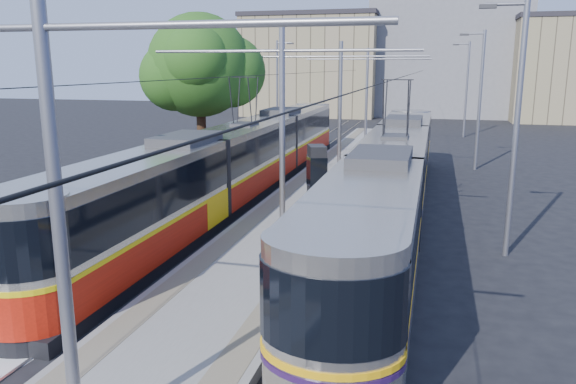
# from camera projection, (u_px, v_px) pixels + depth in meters

# --- Properties ---
(ground) EXTENTS (160.00, 160.00, 0.00)m
(ground) POSITION_uv_depth(u_px,v_px,m) (189.00, 342.00, 12.52)
(ground) COLOR black
(ground) RESTS_ON ground
(platform) EXTENTS (4.00, 50.00, 0.30)m
(platform) POSITION_uv_depth(u_px,v_px,m) (329.00, 184.00, 28.53)
(platform) COLOR gray
(platform) RESTS_ON ground
(tactile_strip_left) EXTENTS (0.70, 50.00, 0.01)m
(tactile_strip_left) POSITION_uv_depth(u_px,v_px,m) (301.00, 179.00, 28.85)
(tactile_strip_left) COLOR gray
(tactile_strip_left) RESTS_ON platform
(tactile_strip_right) EXTENTS (0.70, 50.00, 0.01)m
(tactile_strip_right) POSITION_uv_depth(u_px,v_px,m) (357.00, 182.00, 28.14)
(tactile_strip_right) COLOR gray
(tactile_strip_right) RESTS_ON platform
(rails) EXTENTS (8.71, 70.00, 0.03)m
(rails) POSITION_uv_depth(u_px,v_px,m) (329.00, 186.00, 28.56)
(rails) COLOR gray
(rails) RESTS_ON ground
(tram_left) EXTENTS (2.43, 32.40, 5.50)m
(tram_left) POSITION_uv_depth(u_px,v_px,m) (245.00, 158.00, 26.69)
(tram_left) COLOR black
(tram_left) RESTS_ON ground
(tram_right) EXTENTS (2.43, 28.93, 5.50)m
(tram_right) POSITION_uv_depth(u_px,v_px,m) (394.00, 174.00, 22.00)
(tram_right) COLOR black
(tram_right) RESTS_ON ground
(catenary) EXTENTS (9.20, 70.00, 7.00)m
(catenary) POSITION_uv_depth(u_px,v_px,m) (319.00, 100.00, 24.88)
(catenary) COLOR gray
(catenary) RESTS_ON platform
(street_lamps) EXTENTS (15.18, 38.22, 8.00)m
(street_lamps) POSITION_uv_depth(u_px,v_px,m) (343.00, 99.00, 31.42)
(street_lamps) COLOR gray
(street_lamps) RESTS_ON ground
(shelter) EXTENTS (1.06, 1.32, 2.53)m
(shelter) POSITION_uv_depth(u_px,v_px,m) (317.00, 174.00, 23.23)
(shelter) COLOR black
(shelter) RESTS_ON platform
(tree) EXTENTS (6.04, 5.59, 8.78)m
(tree) POSITION_uv_depth(u_px,v_px,m) (207.00, 67.00, 29.96)
(tree) COLOR #382314
(tree) RESTS_ON ground
(building_left) EXTENTS (16.32, 12.24, 12.20)m
(building_left) POSITION_uv_depth(u_px,v_px,m) (314.00, 65.00, 70.27)
(building_left) COLOR gray
(building_left) RESTS_ON ground
(building_centre) EXTENTS (18.36, 14.28, 17.68)m
(building_centre) POSITION_uv_depth(u_px,v_px,m) (447.00, 42.00, 69.49)
(building_centre) COLOR gray
(building_centre) RESTS_ON ground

